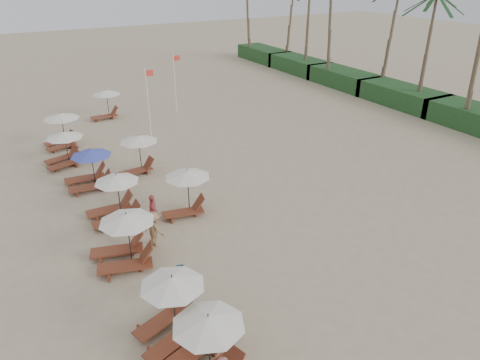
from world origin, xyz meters
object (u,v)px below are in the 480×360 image
inland_station_0 (185,190)px  inland_station_2 (105,102)px  lounger_station_4 (88,171)px  lounger_station_6 (60,130)px  lounger_station_3 (113,201)px  lounger_station_5 (63,149)px  inland_station_1 (137,152)px  lounger_station_0 (201,347)px  beachgoer_mid_b (154,229)px  lounger_station_2 (122,242)px  beachgoer_mid_a (180,286)px  beachgoer_far_a (153,210)px  flag_pole_near (148,99)px  lounger_station_1 (168,310)px

inland_station_0 → inland_station_2: same height
lounger_station_4 → lounger_station_6: 6.94m
lounger_station_3 → inland_station_0: lounger_station_3 is taller
inland_station_0 → inland_station_2: 16.97m
lounger_station_4 → inland_station_0: bearing=-56.8°
lounger_station_5 → inland_station_2: inland_station_2 is taller
lounger_station_6 → inland_station_1: bearing=-63.9°
lounger_station_0 → inland_station_2: (3.69, 25.86, 0.33)m
lounger_station_0 → beachgoer_mid_b: (1.04, 7.07, -0.17)m
lounger_station_3 → lounger_station_4: size_ratio=0.96×
lounger_station_5 → lounger_station_6: 3.17m
inland_station_0 → inland_station_1: 5.81m
lounger_station_6 → lounger_station_2: bearing=-90.2°
inland_station_2 → lounger_station_5: bearing=-120.2°
lounger_station_4 → beachgoer_mid_a: (0.77, -11.25, -0.11)m
lounger_station_5 → lounger_station_6: size_ratio=0.99×
inland_station_1 → beachgoer_far_a: size_ratio=1.67×
inland_station_1 → beachgoer_mid_a: size_ratio=1.57×
lounger_station_2 → beachgoer_mid_b: (1.54, 0.60, -0.21)m
lounger_station_0 → lounger_station_5: size_ratio=1.03×
lounger_station_6 → flag_pole_near: (5.95, -0.81, 1.45)m
inland_station_1 → beachgoer_far_a: inland_station_1 is taller
lounger_station_0 → lounger_station_1: bearing=101.1°
lounger_station_1 → beachgoer_mid_a: 1.55m
lounger_station_0 → flag_pole_near: (5.50, 20.36, 1.68)m
flag_pole_near → beachgoer_mid_a: bearing=-105.8°
lounger_station_0 → lounger_station_5: (-0.86, 18.04, 0.06)m
lounger_station_2 → beachgoer_mid_a: (1.08, -3.47, -0.16)m
beachgoer_mid_a → lounger_station_4: bearing=-89.4°
inland_station_0 → beachgoer_mid_a: bearing=-114.9°
lounger_station_5 → beachgoer_far_a: (2.39, -9.40, -0.24)m
lounger_station_3 → flag_pole_near: size_ratio=0.54×
lounger_station_4 → lounger_station_6: lounger_station_6 is taller
flag_pole_near → inland_station_2: bearing=108.3°
lounger_station_0 → lounger_station_1: lounger_station_1 is taller
lounger_station_2 → lounger_station_3: size_ratio=1.06×
lounger_station_2 → lounger_station_4: size_ratio=1.02×
inland_station_0 → lounger_station_4: bearing=123.2°
lounger_station_0 → lounger_station_6: (-0.45, 21.18, 0.23)m
lounger_station_1 → inland_station_0: size_ratio=0.91×
inland_station_2 → beachgoer_mid_a: size_ratio=1.58×
lounger_station_1 → beachgoer_mid_b: 5.48m
lounger_station_2 → beachgoer_far_a: 2.99m
lounger_station_4 → lounger_station_5: 3.85m
beachgoer_mid_b → beachgoer_far_a: 1.65m
lounger_station_1 → lounger_station_6: 19.40m
inland_station_2 → beachgoer_mid_b: inland_station_2 is taller
lounger_station_3 → beachgoer_far_a: lounger_station_3 is taller
lounger_station_6 → inland_station_1: 7.25m
lounger_station_6 → inland_station_1: lounger_station_6 is taller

